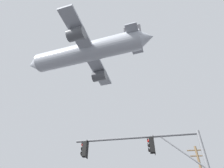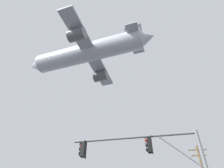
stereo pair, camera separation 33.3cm
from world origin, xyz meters
The scene contains 2 objects.
signal_pole_near centered at (2.10, 8.05, 4.70)m, with size 7.44×0.84×6.14m.
airplane centered at (-7.88, 25.99, 33.79)m, with size 30.58×23.63×8.35m.
Camera 2 is at (1.12, -3.07, 1.43)m, focal length 30.65 mm.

